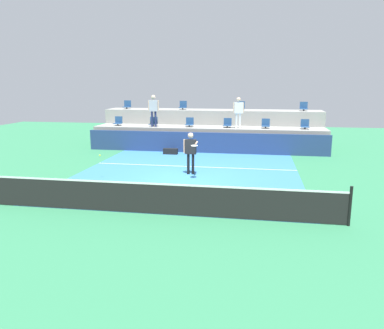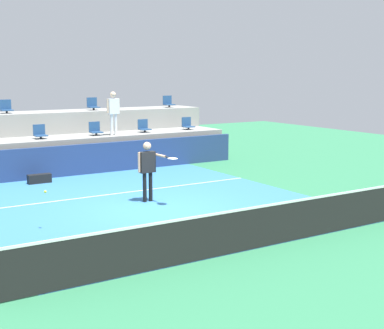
{
  "view_description": "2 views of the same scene",
  "coord_description": "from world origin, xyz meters",
  "px_view_note": "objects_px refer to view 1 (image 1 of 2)",
  "views": [
    {
      "loc": [
        2.77,
        -13.9,
        3.64
      ],
      "look_at": [
        0.63,
        -1.64,
        0.98
      ],
      "focal_mm": 35.39,
      "sensor_mm": 36.0,
      "label": 1
    },
    {
      "loc": [
        -6.85,
        -12.54,
        3.61
      ],
      "look_at": [
        0.53,
        -0.73,
        1.28
      ],
      "focal_mm": 51.06,
      "sensor_mm": 36.0,
      "label": 2
    }
  ],
  "objects_px": {
    "stadium_chair_upper_left": "(183,106)",
    "stadium_chair_upper_right": "(241,106)",
    "stadium_chair_lower_left": "(153,122)",
    "equipment_bag": "(171,151)",
    "stadium_chair_lower_mid_right": "(228,124)",
    "stadium_chair_upper_far_left": "(127,105)",
    "stadium_chair_upper_far_right": "(304,107)",
    "tennis_ball": "(100,155)",
    "spectator_in_grey": "(238,110)",
    "stadium_chair_lower_far_left": "(118,122)",
    "stadium_chair_lower_mid_left": "(190,123)",
    "stadium_chair_lower_far_right": "(305,125)",
    "tennis_player": "(191,149)",
    "stadium_chair_lower_right": "(266,124)",
    "spectator_leaning_on_rail": "(154,108)"
  },
  "relations": [
    {
      "from": "stadium_chair_upper_left",
      "to": "stadium_chair_upper_right",
      "type": "bearing_deg",
      "value": 0.0
    },
    {
      "from": "stadium_chair_lower_left",
      "to": "stadium_chair_upper_left",
      "type": "bearing_deg",
      "value": 52.47
    },
    {
      "from": "stadium_chair_upper_right",
      "to": "equipment_bag",
      "type": "height_order",
      "value": "stadium_chair_upper_right"
    },
    {
      "from": "stadium_chair_lower_mid_right",
      "to": "stadium_chair_upper_far_left",
      "type": "relative_size",
      "value": 1.0
    },
    {
      "from": "stadium_chair_upper_right",
      "to": "stadium_chair_upper_far_right",
      "type": "height_order",
      "value": "same"
    },
    {
      "from": "stadium_chair_lower_left",
      "to": "tennis_ball",
      "type": "bearing_deg",
      "value": -90.37
    },
    {
      "from": "stadium_chair_upper_far_left",
      "to": "spectator_in_grey",
      "type": "relative_size",
      "value": 0.31
    },
    {
      "from": "stadium_chair_lower_left",
      "to": "stadium_chair_upper_right",
      "type": "relative_size",
      "value": 1.0
    },
    {
      "from": "stadium_chair_lower_far_left",
      "to": "stadium_chair_lower_mid_left",
      "type": "distance_m",
      "value": 4.26
    },
    {
      "from": "stadium_chair_lower_mid_right",
      "to": "spectator_in_grey",
      "type": "bearing_deg",
      "value": -32.5
    },
    {
      "from": "stadium_chair_upper_far_right",
      "to": "stadium_chair_lower_far_right",
      "type": "bearing_deg",
      "value": -92.74
    },
    {
      "from": "stadium_chair_lower_mid_left",
      "to": "tennis_player",
      "type": "bearing_deg",
      "value": -79.35
    },
    {
      "from": "stadium_chair_lower_far_right",
      "to": "stadium_chair_upper_far_left",
      "type": "distance_m",
      "value": 10.83
    },
    {
      "from": "stadium_chair_upper_far_right",
      "to": "tennis_player",
      "type": "xyz_separation_m",
      "value": [
        -5.24,
        -8.08,
        -1.26
      ]
    },
    {
      "from": "stadium_chair_lower_right",
      "to": "stadium_chair_upper_far_right",
      "type": "height_order",
      "value": "stadium_chair_upper_far_right"
    },
    {
      "from": "stadium_chair_lower_right",
      "to": "tennis_player",
      "type": "bearing_deg",
      "value": -116.07
    },
    {
      "from": "tennis_ball",
      "to": "stadium_chair_lower_right",
      "type": "bearing_deg",
      "value": 49.76
    },
    {
      "from": "stadium_chair_upper_left",
      "to": "spectator_in_grey",
      "type": "relative_size",
      "value": 0.31
    },
    {
      "from": "equipment_bag",
      "to": "stadium_chair_lower_right",
      "type": "bearing_deg",
      "value": 21.82
    },
    {
      "from": "stadium_chair_upper_far_left",
      "to": "tennis_player",
      "type": "distance_m",
      "value": 9.85
    },
    {
      "from": "stadium_chair_upper_far_left",
      "to": "stadium_chair_lower_far_right",
      "type": "bearing_deg",
      "value": -9.6
    },
    {
      "from": "stadium_chair_upper_far_left",
      "to": "stadium_chair_upper_far_right",
      "type": "bearing_deg",
      "value": 0.0
    },
    {
      "from": "stadium_chair_upper_left",
      "to": "equipment_bag",
      "type": "distance_m",
      "value": 4.35
    },
    {
      "from": "stadium_chair_lower_left",
      "to": "stadium_chair_lower_right",
      "type": "height_order",
      "value": "same"
    },
    {
      "from": "spectator_leaning_on_rail",
      "to": "equipment_bag",
      "type": "distance_m",
      "value": 3.0
    },
    {
      "from": "tennis_player",
      "to": "stadium_chair_lower_mid_right",
      "type": "bearing_deg",
      "value": 81.17
    },
    {
      "from": "stadium_chair_lower_left",
      "to": "spectator_leaning_on_rail",
      "type": "xyz_separation_m",
      "value": [
        0.13,
        -0.38,
        0.87
      ]
    },
    {
      "from": "stadium_chair_lower_far_left",
      "to": "stadium_chair_lower_mid_right",
      "type": "height_order",
      "value": "same"
    },
    {
      "from": "stadium_chair_lower_mid_right",
      "to": "equipment_bag",
      "type": "bearing_deg",
      "value": -145.1
    },
    {
      "from": "stadium_chair_lower_far_left",
      "to": "stadium_chair_upper_left",
      "type": "height_order",
      "value": "stadium_chair_upper_left"
    },
    {
      "from": "stadium_chair_lower_right",
      "to": "stadium_chair_lower_mid_left",
      "type": "bearing_deg",
      "value": 180.0
    },
    {
      "from": "stadium_chair_lower_mid_right",
      "to": "stadium_chair_lower_far_right",
      "type": "xyz_separation_m",
      "value": [
        4.18,
        0.0,
        0.0
      ]
    },
    {
      "from": "stadium_chair_lower_mid_right",
      "to": "stadium_chair_upper_far_right",
      "type": "xyz_separation_m",
      "value": [
        4.27,
        1.8,
        0.85
      ]
    },
    {
      "from": "stadium_chair_lower_far_left",
      "to": "stadium_chair_lower_mid_left",
      "type": "height_order",
      "value": "same"
    },
    {
      "from": "stadium_chair_lower_far_left",
      "to": "stadium_chair_upper_right",
      "type": "relative_size",
      "value": 1.0
    },
    {
      "from": "stadium_chair_lower_mid_left",
      "to": "stadium_chair_lower_far_right",
      "type": "relative_size",
      "value": 1.0
    },
    {
      "from": "stadium_chair_upper_left",
      "to": "stadium_chair_upper_far_right",
      "type": "relative_size",
      "value": 1.0
    },
    {
      "from": "stadium_chair_lower_far_left",
      "to": "stadium_chair_lower_mid_left",
      "type": "relative_size",
      "value": 1.0
    },
    {
      "from": "stadium_chair_lower_mid_left",
      "to": "stadium_chair_upper_left",
      "type": "distance_m",
      "value": 2.12
    },
    {
      "from": "stadium_chair_upper_far_left",
      "to": "spectator_leaning_on_rail",
      "type": "relative_size",
      "value": 0.29
    },
    {
      "from": "spectator_leaning_on_rail",
      "to": "tennis_ball",
      "type": "bearing_deg",
      "value": -91.42
    },
    {
      "from": "tennis_player",
      "to": "tennis_ball",
      "type": "bearing_deg",
      "value": -158.67
    },
    {
      "from": "stadium_chair_upper_left",
      "to": "stadium_chair_lower_right",
      "type": "bearing_deg",
      "value": -19.85
    },
    {
      "from": "stadium_chair_lower_far_left",
      "to": "stadium_chair_lower_mid_left",
      "type": "xyz_separation_m",
      "value": [
        4.26,
        0.0,
        0.0
      ]
    },
    {
      "from": "stadium_chair_upper_far_right",
      "to": "equipment_bag",
      "type": "distance_m",
      "value": 8.32
    },
    {
      "from": "stadium_chair_upper_right",
      "to": "stadium_chair_lower_mid_right",
      "type": "bearing_deg",
      "value": -109.65
    },
    {
      "from": "stadium_chair_lower_left",
      "to": "spectator_leaning_on_rail",
      "type": "height_order",
      "value": "spectator_leaning_on_rail"
    },
    {
      "from": "stadium_chair_lower_left",
      "to": "equipment_bag",
      "type": "xyz_separation_m",
      "value": [
        1.45,
        -1.97,
        -1.31
      ]
    },
    {
      "from": "stadium_chair_lower_far_left",
      "to": "tennis_player",
      "type": "bearing_deg",
      "value": -49.1
    },
    {
      "from": "stadium_chair_upper_far_right",
      "to": "tennis_ball",
      "type": "height_order",
      "value": "stadium_chair_upper_far_right"
    }
  ]
}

